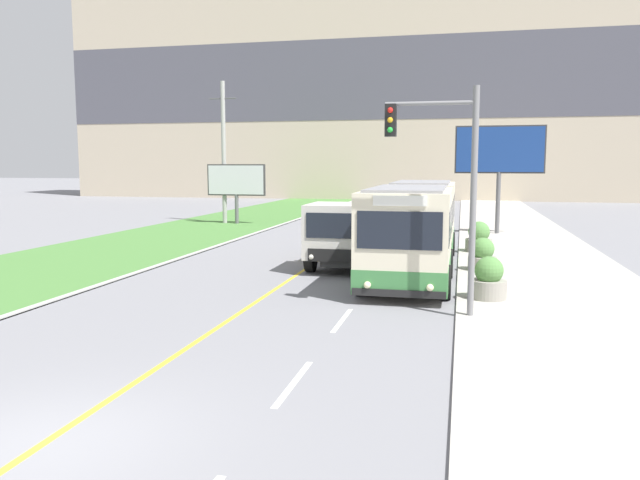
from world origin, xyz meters
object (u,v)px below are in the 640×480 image
object	(u,v)px
city_bus	(416,226)
planter_round_third	(479,238)
billboard_large	(500,153)
billboard_small	(236,182)
utility_pole_far	(224,152)
planter_round_second	(483,256)
traffic_light_mast	(447,172)
dump_truck	(347,235)
planter_round_near	(489,280)

from	to	relation	value
city_bus	planter_round_third	distance (m)	5.54
city_bus	planter_round_third	xyz separation A→B (m)	(2.38, 4.91, -0.95)
billboard_large	billboard_small	bearing A→B (deg)	170.28
utility_pole_far	city_bus	bearing A→B (deg)	-48.92
planter_round_second	planter_round_third	size ratio (longest dim) A/B	0.89
city_bus	traffic_light_mast	world-z (taller)	traffic_light_mast
billboard_large	billboard_small	world-z (taller)	billboard_large
billboard_large	planter_round_second	xyz separation A→B (m)	(-1.16, -12.60, -3.86)
city_bus	utility_pole_far	xyz separation A→B (m)	(-13.52, 15.51, 3.03)
billboard_small	planter_round_second	world-z (taller)	billboard_small
planter_round_second	planter_round_third	xyz separation A→B (m)	(-0.01, 4.93, 0.06)
dump_truck	planter_round_third	xyz separation A→B (m)	(4.91, 5.13, -0.60)
utility_pole_far	planter_round_second	bearing A→B (deg)	-44.30
planter_round_near	utility_pole_far	bearing A→B (deg)	127.91
billboard_small	city_bus	bearing A→B (deg)	-50.55
city_bus	planter_round_near	bearing A→B (deg)	-64.04
city_bus	planter_round_second	distance (m)	2.60
planter_round_second	planter_round_third	distance (m)	4.93
billboard_small	planter_round_third	distance (m)	18.41
city_bus	planter_round_third	bearing A→B (deg)	64.10
utility_pole_far	billboard_small	world-z (taller)	utility_pole_far
dump_truck	billboard_small	bearing A→B (deg)	122.98
billboard_small	planter_round_near	world-z (taller)	billboard_small
traffic_light_mast	planter_round_third	bearing A→B (deg)	84.50
utility_pole_far	traffic_light_mast	xyz separation A→B (m)	(14.75, -22.59, -0.97)
city_bus	traffic_light_mast	distance (m)	7.47
utility_pole_far	billboard_large	bearing A→B (deg)	-9.72
city_bus	billboard_small	distance (m)	19.92
city_bus	planter_round_second	xyz separation A→B (m)	(2.39, -0.02, -1.01)
billboard_large	traffic_light_mast	bearing A→B (deg)	-96.75
city_bus	dump_truck	world-z (taller)	city_bus
city_bus	dump_truck	distance (m)	2.56
dump_truck	billboard_large	xyz separation A→B (m)	(6.09, 12.80, 3.20)
utility_pole_far	billboard_large	size ratio (longest dim) A/B	1.54
dump_truck	traffic_light_mast	world-z (taller)	traffic_light_mast
planter_round_second	billboard_large	bearing A→B (deg)	84.73
dump_truck	traffic_light_mast	xyz separation A→B (m)	(3.76, -6.86, 2.41)
traffic_light_mast	planter_round_second	world-z (taller)	traffic_light_mast
planter_round_third	planter_round_second	bearing A→B (deg)	-89.89
utility_pole_far	planter_round_second	world-z (taller)	utility_pole_far
dump_truck	planter_round_second	distance (m)	4.97
billboard_large	planter_round_near	world-z (taller)	billboard_large
billboard_large	dump_truck	bearing A→B (deg)	-115.43
city_bus	billboard_small	xyz separation A→B (m)	(-12.64, 15.36, 1.14)
planter_round_third	billboard_large	bearing A→B (deg)	81.32
dump_truck	planter_round_near	world-z (taller)	dump_truck
planter_round_third	billboard_small	bearing A→B (deg)	145.19
planter_round_near	planter_round_second	bearing A→B (deg)	90.20
utility_pole_far	traffic_light_mast	world-z (taller)	utility_pole_far
planter_round_third	planter_round_near	bearing A→B (deg)	-89.84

